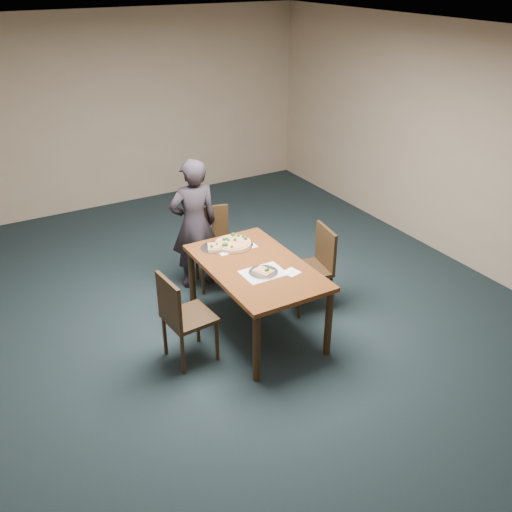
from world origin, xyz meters
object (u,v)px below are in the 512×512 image
dining_table (256,273)px  chair_far (213,242)px  chair_right (315,263)px  diner (194,224)px  slice_plate_far (214,247)px  slice_plate_near (263,272)px  pizza_pan (233,243)px  chair_left (181,314)px

dining_table → chair_far: size_ratio=1.65×
chair_far → chair_right: same height
dining_table → diner: 1.17m
dining_table → chair_right: chair_right is taller
chair_right → slice_plate_far: chair_right is taller
chair_far → diner: (-0.20, 0.05, 0.24)m
dining_table → slice_plate_near: size_ratio=5.36×
chair_far → slice_plate_near: bearing=-79.6°
dining_table → chair_far: (0.06, 1.10, -0.14)m
diner → pizza_pan: diner is taller
chair_left → chair_right: same height
slice_plate_far → chair_right: bearing=-24.0°
chair_left → pizza_pan: (0.85, 0.59, 0.26)m
dining_table → slice_plate_near: slice_plate_near is taller
dining_table → diner: diner is taller
slice_plate_near → chair_right: bearing=18.3°
chair_far → diner: bearing=179.8°
chair_left → chair_right: (1.62, 0.19, 0.00)m
chair_left → chair_far: bearing=-42.0°
slice_plate_far → diner: bearing=85.1°
chair_right → pizza_pan: (-0.78, 0.40, 0.26)m
slice_plate_far → slice_plate_near: bearing=-75.9°
slice_plate_near → slice_plate_far: (-0.18, 0.70, -0.00)m
chair_far → slice_plate_far: bearing=-100.0°
dining_table → diner: bearing=96.8°
chair_left → slice_plate_far: size_ratio=3.25×
chair_left → dining_table: bearing=-88.3°
dining_table → pizza_pan: (0.01, 0.49, 0.12)m
dining_table → slice_plate_far: bearing=109.8°
diner → dining_table: bearing=101.8°
chair_left → slice_plate_far: bearing=-51.0°
diner → slice_plate_far: diner is taller
diner → chair_right: bearing=136.1°
dining_table → slice_plate_near: bearing=-95.2°
chair_far → pizza_pan: 0.66m
slice_plate_near → slice_plate_far: slice_plate_near is taller
diner → slice_plate_far: bearing=90.1°
dining_table → chair_far: chair_far is taller
chair_left → slice_plate_near: chair_left is taller
pizza_pan → chair_far: bearing=84.8°
slice_plate_far → dining_table: bearing=-70.2°
chair_far → slice_plate_far: size_ratio=3.25×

